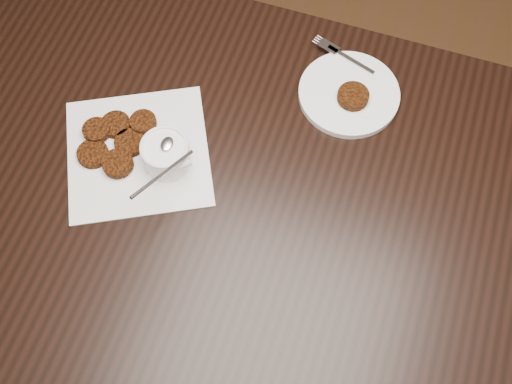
% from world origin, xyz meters
% --- Properties ---
extents(floor, '(4.00, 4.00, 0.00)m').
position_xyz_m(floor, '(0.00, 0.00, 0.00)').
color(floor, '#52311C').
rests_on(floor, ground).
extents(table, '(1.54, 0.99, 0.75)m').
position_xyz_m(table, '(-0.06, 0.03, 0.38)').
color(table, black).
rests_on(table, floor).
extents(napkin, '(0.37, 0.37, 0.00)m').
position_xyz_m(napkin, '(-0.31, 0.08, 0.75)').
color(napkin, white).
rests_on(napkin, table).
extents(sauce_ramekin, '(0.12, 0.12, 0.13)m').
position_xyz_m(sauce_ramekin, '(-0.25, 0.08, 0.82)').
color(sauce_ramekin, white).
rests_on(sauce_ramekin, napkin).
extents(patty_cluster, '(0.26, 0.26, 0.02)m').
position_xyz_m(patty_cluster, '(-0.37, 0.10, 0.76)').
color(patty_cluster, '#59250B').
rests_on(patty_cluster, napkin).
extents(plate_with_patty, '(0.26, 0.26, 0.03)m').
position_xyz_m(plate_with_patty, '(0.05, 0.35, 0.77)').
color(plate_with_patty, white).
rests_on(plate_with_patty, table).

